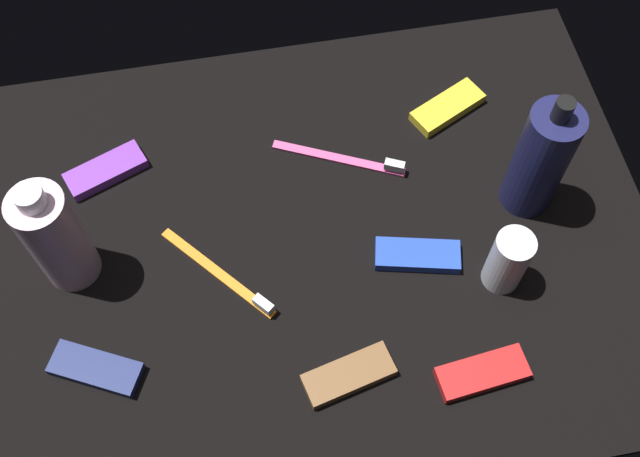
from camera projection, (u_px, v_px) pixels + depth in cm
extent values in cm
cube|color=black|center=(320.00, 242.00, 97.07)|extent=(84.00, 64.00, 1.20)
cylinder|color=#1C1E4B|center=(540.00, 160.00, 92.06)|extent=(6.45, 6.45, 16.96)
cylinder|color=black|center=(563.00, 110.00, 83.37)|extent=(2.20, 2.20, 2.80)
cylinder|color=silver|center=(56.00, 238.00, 87.77)|extent=(6.53, 6.53, 15.75)
cylinder|color=silver|center=(30.00, 198.00, 79.86)|extent=(3.20, 3.20, 2.20)
cylinder|color=silver|center=(508.00, 261.00, 89.96)|extent=(4.63, 4.63, 9.35)
cube|color=orange|center=(218.00, 272.00, 93.94)|extent=(12.66, 14.42, 0.90)
cube|color=white|center=(263.00, 304.00, 90.78)|extent=(2.53, 2.69, 1.20)
cube|color=#E55999|center=(338.00, 158.00, 101.85)|extent=(16.79, 8.76, 0.90)
cube|color=white|center=(394.00, 166.00, 100.01)|extent=(2.82, 2.10, 1.20)
cube|color=brown|center=(353.00, 374.00, 87.50)|extent=(11.03, 6.24, 1.50)
cube|color=red|center=(482.00, 373.00, 87.57)|extent=(10.77, 5.10, 1.50)
cube|color=navy|center=(96.00, 369.00, 87.81)|extent=(11.09, 8.25, 1.50)
cube|color=blue|center=(417.00, 255.00, 94.67)|extent=(11.04, 6.28, 1.50)
cube|color=purple|center=(106.00, 171.00, 100.54)|extent=(11.14, 7.57, 1.50)
cube|color=yellow|center=(447.00, 107.00, 105.40)|extent=(11.10, 8.16, 1.50)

